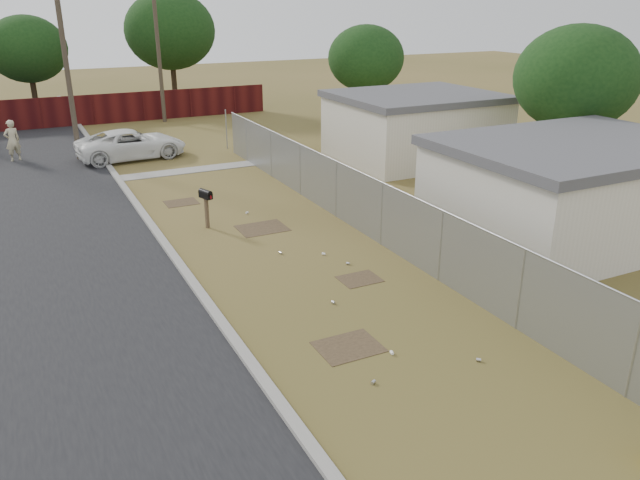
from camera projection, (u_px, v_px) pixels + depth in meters
ground at (290, 261)px, 18.28m from camera, size 120.00×120.00×0.00m
street at (25, 215)px, 22.19m from camera, size 15.10×60.00×0.12m
chainlink_fence at (365, 211)px, 20.14m from camera, size 0.10×27.06×2.02m
privacy_fence at (23, 115)px, 36.35m from camera, size 30.00×0.12×1.80m
utility_poles at (63, 51)px, 32.33m from camera, size 12.60×8.24×9.00m
houses at (484, 153)px, 24.36m from camera, size 9.30×17.24×3.10m
horizon_trees at (140, 46)px, 36.64m from camera, size 33.32×31.94×7.78m
mailbox at (206, 198)px, 20.59m from camera, size 0.36×0.58×1.33m
pickup_truck at (132, 144)px, 29.81m from camera, size 5.25×2.74×1.41m
pedestrian at (12, 141)px, 29.30m from camera, size 0.83×0.68×1.95m
scattered_litter at (336, 286)px, 16.58m from camera, size 2.56×11.53×0.07m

